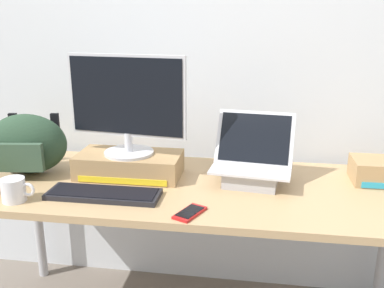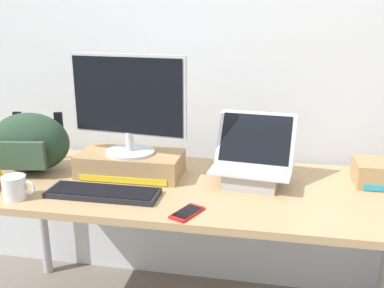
% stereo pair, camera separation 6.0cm
% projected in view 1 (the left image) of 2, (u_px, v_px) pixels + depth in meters
% --- Properties ---
extents(back_wall, '(7.00, 0.10, 2.60)m').
position_uv_depth(back_wall, '(206.00, 42.00, 2.08)').
color(back_wall, silver).
rests_on(back_wall, ground).
extents(desk, '(1.93, 0.73, 0.73)m').
position_uv_depth(desk, '(192.00, 199.00, 1.83)').
color(desk, tan).
rests_on(desk, ground).
extents(toner_box_yellow, '(0.46, 0.23, 0.10)m').
position_uv_depth(toner_box_yellow, '(129.00, 165.00, 1.90)').
color(toner_box_yellow, '#A88456').
rests_on(toner_box_yellow, desk).
extents(desktop_monitor, '(0.53, 0.22, 0.43)m').
position_uv_depth(desktop_monitor, '(127.00, 104.00, 1.82)').
color(desktop_monitor, silver).
rests_on(desktop_monitor, toner_box_yellow).
extents(open_laptop, '(0.36, 0.28, 0.29)m').
position_uv_depth(open_laptop, '(252.00, 169.00, 1.81)').
color(open_laptop, '#ADADB2').
rests_on(open_laptop, desk).
extents(external_keyboard, '(0.45, 0.15, 0.02)m').
position_uv_depth(external_keyboard, '(104.00, 194.00, 1.68)').
color(external_keyboard, black).
rests_on(external_keyboard, desk).
extents(messenger_backpack, '(0.38, 0.27, 0.27)m').
position_uv_depth(messenger_backpack, '(27.00, 144.00, 1.90)').
color(messenger_backpack, '#28422D').
rests_on(messenger_backpack, desk).
extents(coffee_mug, '(0.13, 0.09, 0.09)m').
position_uv_depth(coffee_mug, '(14.00, 190.00, 1.63)').
color(coffee_mug, silver).
rests_on(coffee_mug, desk).
extents(cell_phone, '(0.12, 0.15, 0.01)m').
position_uv_depth(cell_phone, '(190.00, 213.00, 1.53)').
color(cell_phone, red).
rests_on(cell_phone, desk).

